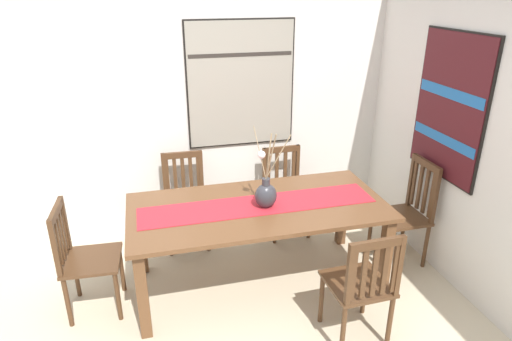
# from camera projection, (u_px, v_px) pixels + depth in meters

# --- Properties ---
(wall_back) EXTENTS (6.40, 0.12, 2.70)m
(wall_back) POSITION_uv_depth(u_px,v_px,m) (209.00, 99.00, 4.37)
(wall_back) COLOR silver
(wall_back) RESTS_ON ground_plane
(wall_side) EXTENTS (0.12, 6.40, 2.70)m
(wall_side) POSITION_uv_depth(u_px,v_px,m) (511.00, 144.00, 3.14)
(wall_side) COLOR silver
(wall_side) RESTS_ON ground_plane
(dining_table) EXTENTS (2.07, 0.98, 0.74)m
(dining_table) POSITION_uv_depth(u_px,v_px,m) (258.00, 215.00, 3.62)
(dining_table) COLOR brown
(dining_table) RESTS_ON ground_plane
(table_runner) EXTENTS (1.90, 0.36, 0.01)m
(table_runner) POSITION_uv_depth(u_px,v_px,m) (258.00, 205.00, 3.59)
(table_runner) COLOR #B7232D
(table_runner) RESTS_ON dining_table
(centerpiece_vase) EXTENTS (0.27, 0.29, 0.65)m
(centerpiece_vase) POSITION_uv_depth(u_px,v_px,m) (266.00, 193.00, 3.51)
(centerpiece_vase) COLOR #333338
(centerpiece_vase) RESTS_ON dining_table
(chair_0) EXTENTS (0.43, 0.43, 0.90)m
(chair_0) POSITION_uv_depth(u_px,v_px,m) (185.00, 197.00, 4.32)
(chair_0) COLOR #4C301C
(chair_0) RESTS_ON ground_plane
(chair_1) EXTENTS (0.42, 0.42, 0.97)m
(chair_1) POSITION_uv_depth(u_px,v_px,m) (407.00, 211.00, 4.03)
(chair_1) COLOR #4C301C
(chair_1) RESTS_ON ground_plane
(chair_2) EXTENTS (0.43, 0.43, 0.87)m
(chair_2) POSITION_uv_depth(u_px,v_px,m) (285.00, 189.00, 4.53)
(chair_2) COLOR #4C301C
(chair_2) RESTS_ON ground_plane
(chair_3) EXTENTS (0.44, 0.44, 0.91)m
(chair_3) POSITION_uv_depth(u_px,v_px,m) (83.00, 256.00, 3.38)
(chair_3) COLOR #4C301C
(chair_3) RESTS_ON ground_plane
(chair_4) EXTENTS (0.43, 0.43, 0.91)m
(chair_4) POSITION_uv_depth(u_px,v_px,m) (362.00, 284.00, 3.07)
(chair_4) COLOR #4C301C
(chair_4) RESTS_ON ground_plane
(painting_on_back_wall) EXTENTS (1.06, 0.05, 1.22)m
(painting_on_back_wall) POSITION_uv_depth(u_px,v_px,m) (241.00, 84.00, 4.33)
(painting_on_back_wall) COLOR black
(painting_on_side_wall) EXTENTS (0.05, 0.84, 1.20)m
(painting_on_side_wall) POSITION_uv_depth(u_px,v_px,m) (450.00, 107.00, 3.62)
(painting_on_side_wall) COLOR black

